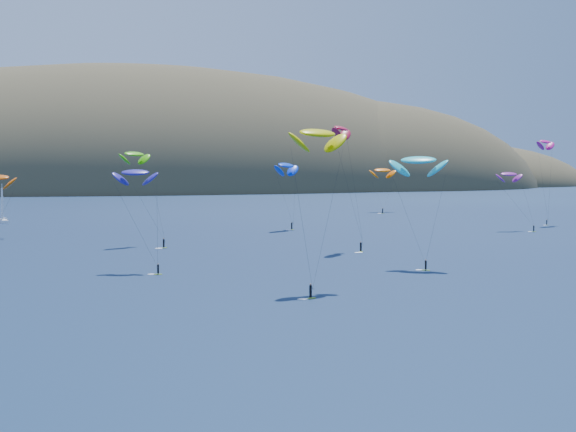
{
  "coord_description": "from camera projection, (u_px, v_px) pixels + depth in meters",
  "views": [
    {
      "loc": [
        -51.33,
        -53.29,
        17.91
      ],
      "look_at": [
        -10.59,
        80.0,
        9.0
      ],
      "focal_mm": 50.0,
      "sensor_mm": 36.0,
      "label": 1
    }
  ],
  "objects": [
    {
      "name": "kitesurfer_11",
      "position": [
        382.0,
        170.0,
        306.57
      ],
      "size": [
        10.89,
        14.31,
        18.77
      ],
      "rotation": [
        0.0,
        0.0,
        0.01
      ],
      "color": "#98C816",
      "rests_on": "ground"
    },
    {
      "name": "island",
      "position": [
        167.0,
        202.0,
        615.85
      ],
      "size": [
        730.0,
        300.0,
        210.0
      ],
      "color": "#3D3526",
      "rests_on": "ground"
    },
    {
      "name": "kitesurfer_4",
      "position": [
        286.0,
        165.0,
        222.21
      ],
      "size": [
        10.62,
        10.06,
        20.6
      ],
      "rotation": [
        0.0,
        0.0,
        0.71
      ],
      "color": "#98C816",
      "rests_on": "ground"
    },
    {
      "name": "kitesurfer_5",
      "position": [
        418.0,
        160.0,
        140.52
      ],
      "size": [
        10.49,
        10.8,
        21.46
      ],
      "rotation": [
        0.0,
        0.0,
        -0.62
      ],
      "color": "#98C816",
      "rests_on": "ground"
    },
    {
      "name": "sailboat",
      "position": [
        3.0,
        219.0,
        249.07
      ],
      "size": [
        10.09,
        8.65,
        12.2
      ],
      "rotation": [
        0.0,
        0.0,
        0.19
      ],
      "color": "white",
      "rests_on": "ground"
    },
    {
      "name": "kitesurfer_6",
      "position": [
        509.0,
        174.0,
        219.76
      ],
      "size": [
        7.73,
        9.5,
        17.46
      ],
      "rotation": [
        0.0,
        0.0,
        -0.06
      ],
      "color": "#98C816",
      "rests_on": "ground"
    },
    {
      "name": "kitesurfer_3",
      "position": [
        134.0,
        154.0,
        179.15
      ],
      "size": [
        10.04,
        14.19,
        22.53
      ],
      "rotation": [
        0.0,
        0.0,
        0.55
      ],
      "color": "#98C816",
      "rests_on": "ground"
    },
    {
      "name": "kitesurfer_8",
      "position": [
        545.0,
        142.0,
        240.1
      ],
      "size": [
        9.02,
        7.52,
        27.12
      ],
      "rotation": [
        0.0,
        0.0,
        0.45
      ],
      "color": "#98C816",
      "rests_on": "ground"
    },
    {
      "name": "kitesurfer_10",
      "position": [
        135.0,
        173.0,
        136.2
      ],
      "size": [
        7.89,
        10.44,
        18.65
      ],
      "rotation": [
        0.0,
        0.0,
        -0.26
      ],
      "color": "#98C816",
      "rests_on": "ground"
    },
    {
      "name": "kitesurfer_9",
      "position": [
        341.0,
        129.0,
        167.89
      ],
      "size": [
        8.05,
        11.13,
        27.82
      ],
      "rotation": [
        0.0,
        0.0,
        0.89
      ],
      "color": "#98C816",
      "rests_on": "ground"
    },
    {
      "name": "kitesurfer_2",
      "position": [
        318.0,
        133.0,
        116.48
      ],
      "size": [
        10.13,
        13.49,
        25.12
      ],
      "rotation": [
        0.0,
        0.0,
        0.27
      ],
      "color": "#98C816",
      "rests_on": "ground"
    }
  ]
}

